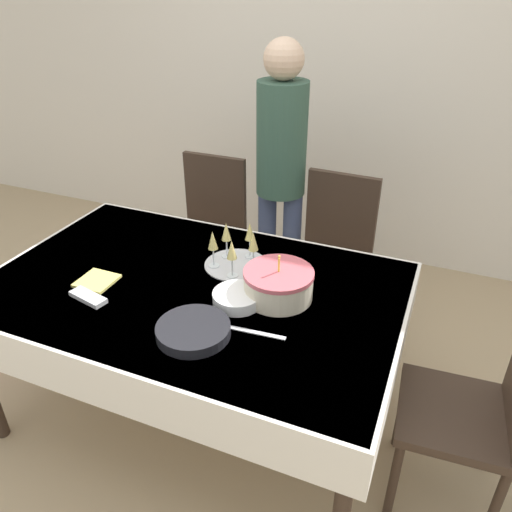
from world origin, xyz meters
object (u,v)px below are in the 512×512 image
(dining_chair_far_left, at_px, (209,229))
(dining_chair_right_end, at_px, (484,404))
(dining_chair_far_right, at_px, (333,253))
(champagne_tray, at_px, (235,249))
(plate_stack_main, at_px, (193,330))
(plate_stack_dessert, at_px, (237,298))
(person_standing, at_px, (281,161))
(gift_bag, at_px, (4,326))
(birthday_cake, at_px, (278,284))

(dining_chair_far_left, height_order, dining_chair_right_end, same)
(dining_chair_far_right, relative_size, champagne_tray, 3.36)
(plate_stack_main, height_order, plate_stack_dessert, plate_stack_dessert)
(dining_chair_far_right, bearing_deg, dining_chair_far_left, 179.99)
(dining_chair_right_end, relative_size, plate_stack_main, 3.51)
(dining_chair_far_right, relative_size, plate_stack_dessert, 4.84)
(person_standing, xyz_separation_m, gift_bag, (-1.32, -0.99, -0.85))
(dining_chair_far_left, bearing_deg, dining_chair_far_right, -0.01)
(dining_chair_far_left, relative_size, plate_stack_dessert, 4.84)
(dining_chair_right_end, height_order, person_standing, person_standing)
(dining_chair_far_left, relative_size, plate_stack_main, 3.51)
(dining_chair_far_right, xyz_separation_m, plate_stack_main, (-0.23, -1.17, 0.24))
(dining_chair_far_left, distance_m, birthday_cake, 1.15)
(champagne_tray, height_order, plate_stack_main, champagne_tray)
(plate_stack_dessert, height_order, gift_bag, plate_stack_dessert)
(plate_stack_dessert, bearing_deg, dining_chair_right_end, 3.06)
(plate_stack_main, bearing_deg, gift_bag, 167.75)
(dining_chair_right_end, bearing_deg, birthday_cake, 176.54)
(dining_chair_far_left, height_order, dining_chair_far_right, same)
(dining_chair_right_end, distance_m, plate_stack_dessert, 1.00)
(dining_chair_far_left, height_order, plate_stack_dessert, dining_chair_far_left)
(person_standing, relative_size, gift_bag, 5.98)
(dining_chair_far_left, relative_size, birthday_cake, 3.38)
(dining_chair_right_end, relative_size, plate_stack_dessert, 4.84)
(dining_chair_right_end, relative_size, gift_bag, 3.54)
(birthday_cake, bearing_deg, plate_stack_main, -119.94)
(birthday_cake, bearing_deg, plate_stack_dessert, -143.15)
(dining_chair_far_left, bearing_deg, champagne_tray, -53.50)
(dining_chair_far_left, relative_size, gift_bag, 3.54)
(dining_chair_far_right, bearing_deg, plate_stack_dessert, -99.88)
(gift_bag, bearing_deg, person_standing, 36.83)
(dining_chair_right_end, distance_m, birthday_cake, 0.88)
(dining_chair_far_right, bearing_deg, birthday_cake, -91.77)
(dining_chair_far_right, xyz_separation_m, dining_chair_right_end, (0.80, -0.87, 0.00))
(dining_chair_far_right, relative_size, plate_stack_main, 3.51)
(dining_chair_far_left, relative_size, champagne_tray, 3.36)
(dining_chair_far_left, xyz_separation_m, plate_stack_main, (0.55, -1.17, 0.24))
(dining_chair_far_left, relative_size, dining_chair_right_end, 1.00)
(dining_chair_far_left, distance_m, champagne_tray, 0.88)
(dining_chair_right_end, bearing_deg, dining_chair_far_right, 132.61)
(dining_chair_far_right, xyz_separation_m, person_standing, (-0.37, 0.13, 0.45))
(dining_chair_far_left, bearing_deg, dining_chair_right_end, -28.90)
(dining_chair_far_left, xyz_separation_m, dining_chair_far_right, (0.78, -0.00, 0.00))
(dining_chair_far_left, height_order, person_standing, person_standing)
(plate_stack_main, xyz_separation_m, person_standing, (-0.14, 1.30, 0.20))
(plate_stack_main, relative_size, plate_stack_dessert, 1.38)
(champagne_tray, xyz_separation_m, gift_bag, (-1.40, -0.19, -0.71))
(dining_chair_right_end, height_order, champagne_tray, dining_chair_right_end)
(champagne_tray, xyz_separation_m, plate_stack_main, (0.06, -0.51, -0.06))
(champagne_tray, height_order, person_standing, person_standing)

